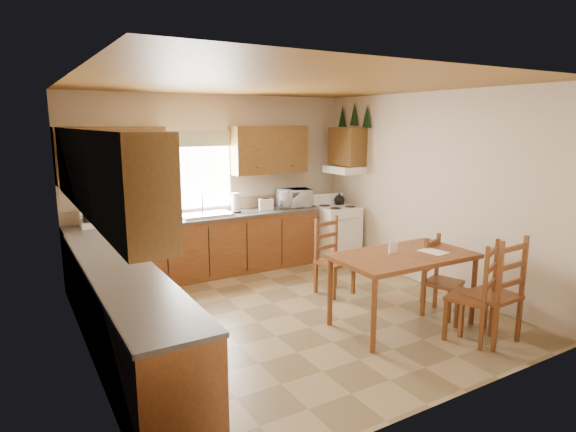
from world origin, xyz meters
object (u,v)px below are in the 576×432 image
stove (337,234)px  chair_near_left (471,290)px  microwave (294,198)px  chair_far_right (443,277)px  chair_near_right (492,288)px  dining_table (402,290)px  chair_far_left (335,257)px

stove → chair_near_left: (-0.57, -3.15, 0.09)m
microwave → chair_far_right: size_ratio=0.52×
microwave → chair_near_right: (0.24, -3.62, -0.50)m
stove → microwave: bearing=157.6°
dining_table → microwave: bearing=85.5°
stove → chair_far_left: (-0.98, -1.28, 0.06)m
chair_near_right → chair_far_left: (-0.58, 2.00, -0.06)m
chair_near_right → chair_far_right: (0.08, 0.72, -0.10)m
microwave → chair_far_left: size_ratio=0.48×
chair_far_right → microwave: bearing=78.0°
chair_far_left → chair_far_right: bearing=-71.2°
chair_far_left → chair_near_right: bearing=-82.5°
stove → chair_far_right: 2.58m
dining_table → chair_far_right: (0.62, -0.05, 0.06)m
stove → microwave: (-0.64, 0.33, 0.62)m
microwave → dining_table: bearing=-85.3°
dining_table → chair_far_left: (-0.04, 1.23, 0.09)m
microwave → chair_near_right: size_ratio=0.43×
stove → dining_table: 2.68m
chair_near_right → chair_far_right: bearing=-99.4°
chair_near_right → chair_far_right: chair_near_right is taller
chair_near_left → chair_near_right: size_ratio=0.94×
microwave → dining_table: 2.93m
chair_near_left → chair_far_left: chair_near_left is taller
dining_table → chair_near_left: (0.37, -0.64, 0.12)m
chair_near_right → chair_far_left: size_ratio=1.12×
chair_far_left → chair_far_right: chair_far_left is taller
chair_near_left → chair_near_right: 0.22m
microwave → chair_near_left: (0.07, -3.48, -0.53)m
stove → microwave: size_ratio=1.84×
chair_near_right → chair_near_left: bearing=-41.6°
stove → chair_near_left: chair_near_left is taller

